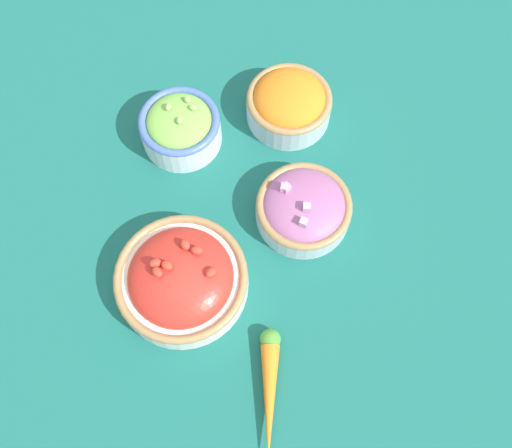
% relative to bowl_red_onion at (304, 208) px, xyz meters
% --- Properties ---
extents(ground_plane, '(3.00, 3.00, 0.00)m').
position_rel_bowl_red_onion_xyz_m(ground_plane, '(0.05, -0.05, -0.03)').
color(ground_plane, '#196056').
extents(bowl_red_onion, '(0.14, 0.14, 0.07)m').
position_rel_bowl_red_onion_xyz_m(bowl_red_onion, '(0.00, 0.00, 0.00)').
color(bowl_red_onion, '#B2C1CC').
rests_on(bowl_red_onion, ground_plane).
extents(bowl_cherry_tomatoes, '(0.18, 0.18, 0.08)m').
position_rel_bowl_red_onion_xyz_m(bowl_cherry_tomatoes, '(0.16, -0.12, 0.00)').
color(bowl_cherry_tomatoes, silver).
rests_on(bowl_cherry_tomatoes, ground_plane).
extents(bowl_carrots, '(0.13, 0.13, 0.07)m').
position_rel_bowl_red_onion_xyz_m(bowl_carrots, '(-0.15, -0.08, 0.01)').
color(bowl_carrots, '#B2C1CC').
rests_on(bowl_carrots, ground_plane).
extents(bowl_lettuce, '(0.12, 0.12, 0.07)m').
position_rel_bowl_red_onion_xyz_m(bowl_lettuce, '(-0.06, -0.22, 0.01)').
color(bowl_lettuce, silver).
rests_on(bowl_lettuce, ground_plane).
extents(loose_carrot, '(0.16, 0.08, 0.03)m').
position_rel_bowl_red_onion_xyz_m(loose_carrot, '(0.25, 0.04, -0.01)').
color(loose_carrot, orange).
rests_on(loose_carrot, ground_plane).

